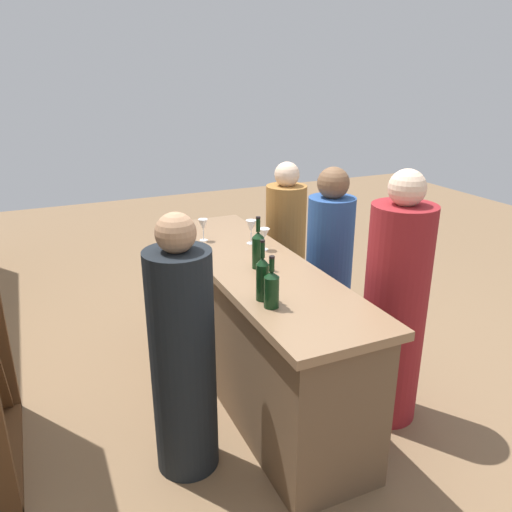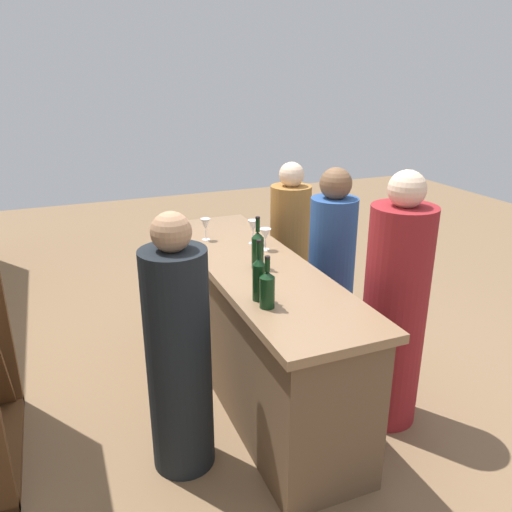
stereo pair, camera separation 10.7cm
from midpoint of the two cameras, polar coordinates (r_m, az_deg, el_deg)
ground_plane at (r=3.69m, az=0.86°, el=-14.84°), size 12.00×12.00×0.00m
bar_counter at (r=3.43m, az=0.90°, el=-8.24°), size 2.26×0.64×0.96m
wine_bottle_leftmost_dark_green at (r=2.61m, az=2.44°, el=-3.66°), size 0.08×0.08×0.28m
wine_bottle_second_left_dark_green at (r=2.68m, az=1.47°, el=-2.45°), size 0.07×0.07×0.34m
wine_bottle_center_dark_green at (r=3.12m, az=1.17°, el=0.81°), size 0.08×0.08×0.33m
wine_glass_near_left at (r=3.44m, az=1.95°, el=2.42°), size 0.08×0.08×0.15m
wine_glass_near_center at (r=3.57m, az=0.52°, el=3.30°), size 0.07×0.07×0.17m
wine_glass_near_right at (r=3.66m, az=-4.87°, el=3.52°), size 0.07×0.07×0.16m
person_left_guest at (r=4.31m, az=4.52°, el=0.37°), size 0.42×0.42×1.43m
person_center_guest at (r=3.74m, az=9.23°, el=-2.34°), size 0.39×0.39×1.50m
person_right_guest at (r=3.20m, az=16.24°, el=-6.16°), size 0.45×0.45×1.61m
person_server_behind at (r=2.77m, az=-7.60°, el=-11.21°), size 0.38×0.38×1.48m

